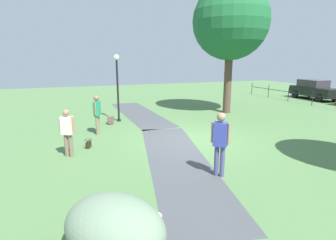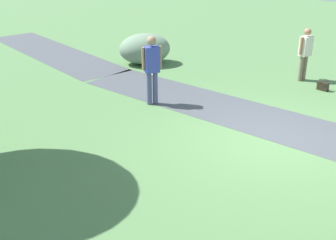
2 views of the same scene
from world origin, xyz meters
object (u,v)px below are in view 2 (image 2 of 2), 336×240
lawn_boulder (145,49)px  passerby_on_path (152,65)px  woman_with_handbag (305,51)px  handbag_on_grass (323,86)px  backpack_by_boulder (147,51)px  frisbee_on_grass (153,74)px

lawn_boulder → passerby_on_path: passerby_on_path is taller
woman_with_handbag → handbag_on_grass: woman_with_handbag is taller
lawn_boulder → handbag_on_grass: 5.95m
handbag_on_grass → backpack_by_boulder: backpack_by_boulder is taller
passerby_on_path → handbag_on_grass: passerby_on_path is taller
lawn_boulder → handbag_on_grass: (-5.93, 0.06, -0.38)m
lawn_boulder → woman_with_handbag: size_ratio=1.36×
frisbee_on_grass → backpack_by_boulder: bearing=-54.9°
lawn_boulder → frisbee_on_grass: (-0.87, 0.97, -0.52)m
woman_with_handbag → passerby_on_path: bearing=51.2°
handbag_on_grass → frisbee_on_grass: bearing=10.2°
backpack_by_boulder → handbag_on_grass: bearing=171.3°
woman_with_handbag → handbag_on_grass: (-0.72, 0.67, -0.78)m
lawn_boulder → passerby_on_path: (-2.12, 3.24, 0.53)m
woman_with_handbag → handbag_on_grass: size_ratio=4.53×
handbag_on_grass → backpack_by_boulder: (6.39, -0.98, 0.05)m
passerby_on_path → frisbee_on_grass: bearing=-61.1°
handbag_on_grass → woman_with_handbag: bearing=-43.1°
passerby_on_path → backpack_by_boulder: (2.58, -4.16, -0.86)m
handbag_on_grass → frisbee_on_grass: handbag_on_grass is taller
passerby_on_path → backpack_by_boulder: size_ratio=4.49×
woman_with_handbag → frisbee_on_grass: (4.35, 1.58, -0.91)m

